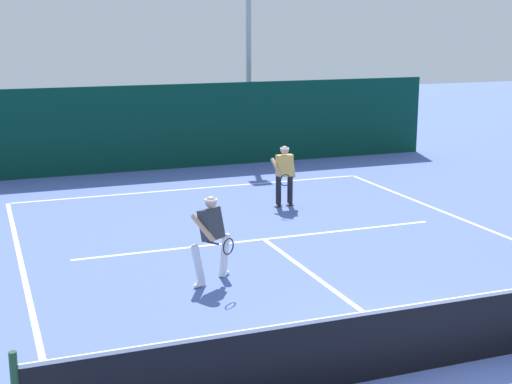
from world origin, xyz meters
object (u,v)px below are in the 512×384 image
(tennis_ball, at_px, (476,311))
(light_pole, at_px, (249,31))
(player_near, at_px, (212,235))
(player_far, at_px, (284,174))

(tennis_ball, height_order, light_pole, light_pole)
(player_near, relative_size, player_far, 1.02)
(player_far, xyz_separation_m, tennis_ball, (0.12, -7.57, -0.81))
(player_near, distance_m, player_far, 5.74)
(player_far, height_order, tennis_ball, player_far)
(player_near, relative_size, light_pole, 0.23)
(player_far, xyz_separation_m, light_pole, (1.86, 7.60, 3.39))
(tennis_ball, bearing_deg, player_near, 140.05)
(tennis_ball, distance_m, light_pole, 15.83)
(player_far, height_order, light_pole, light_pole)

